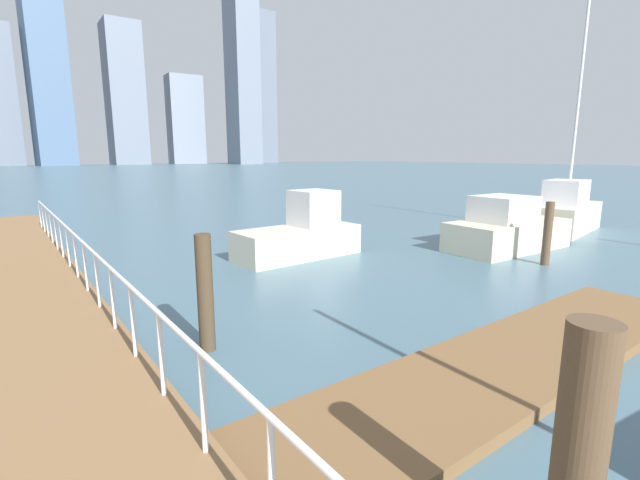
# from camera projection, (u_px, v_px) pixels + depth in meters

# --- Properties ---
(ground_plane) EXTENTS (300.00, 300.00, 0.00)m
(ground_plane) POSITION_uv_depth(u_px,v_px,m) (164.00, 250.00, 15.45)
(ground_plane) COLOR #476675
(floating_dock) EXTENTS (10.16, 2.00, 0.18)m
(floating_dock) POSITION_uv_depth(u_px,v_px,m) (507.00, 364.00, 6.87)
(floating_dock) COLOR brown
(floating_dock) RESTS_ON ground_plane
(boardwalk_railing) EXTENTS (0.06, 28.93, 1.08)m
(boardwalk_railing) POSITION_uv_depth(u_px,v_px,m) (131.00, 303.00, 6.30)
(boardwalk_railing) COLOR white
(boardwalk_railing) RESTS_ON boardwalk
(dock_piling_0) EXTENTS (0.25, 0.25, 1.91)m
(dock_piling_0) POSITION_uv_depth(u_px,v_px,m) (547.00, 234.00, 13.23)
(dock_piling_0) COLOR brown
(dock_piling_0) RESTS_ON ground_plane
(dock_piling_1) EXTENTS (0.27, 0.27, 2.01)m
(dock_piling_1) POSITION_uv_depth(u_px,v_px,m) (205.00, 293.00, 7.39)
(dock_piling_1) COLOR #473826
(dock_piling_1) RESTS_ON ground_plane
(dock_piling_2) EXTENTS (0.35, 0.35, 2.20)m
(dock_piling_2) POSITION_uv_depth(u_px,v_px,m) (578.00, 470.00, 3.12)
(dock_piling_2) COLOR brown
(dock_piling_2) RESTS_ON ground_plane
(moored_boat_1) EXTENTS (4.22, 1.82, 2.14)m
(moored_boat_1) POSITION_uv_depth(u_px,v_px,m) (301.00, 234.00, 14.39)
(moored_boat_1) COLOR beige
(moored_boat_1) RESTS_ON ground_plane
(moored_boat_2) EXTENTS (4.72, 2.23, 1.89)m
(moored_boat_2) POSITION_uv_depth(u_px,v_px,m) (506.00, 229.00, 15.46)
(moored_boat_2) COLOR beige
(moored_boat_2) RESTS_ON ground_plane
(moored_boat_5) EXTENTS (4.86, 2.52, 9.40)m
(moored_boat_5) POSITION_uv_depth(u_px,v_px,m) (566.00, 211.00, 18.90)
(moored_boat_5) COLOR beige
(moored_boat_5) RESTS_ON ground_plane
(skyline_tower_2) EXTENTS (6.88, 9.78, 39.19)m
(skyline_tower_2) POSITION_uv_depth(u_px,v_px,m) (5.00, 97.00, 127.14)
(skyline_tower_2) COLOR slate
(skyline_tower_2) RESTS_ON ground_plane
(skyline_tower_3) EXTENTS (10.63, 10.66, 70.21)m
(skyline_tower_3) POSITION_uv_depth(u_px,v_px,m) (44.00, 40.00, 124.76)
(skyline_tower_3) COLOR slate
(skyline_tower_3) RESTS_ON ground_plane
(skyline_tower_4) EXTENTS (11.03, 12.21, 44.29)m
(skyline_tower_4) POSITION_uv_depth(u_px,v_px,m) (125.00, 95.00, 143.25)
(skyline_tower_4) COLOR slate
(skyline_tower_4) RESTS_ON ground_plane
(skyline_tower_5) EXTENTS (11.94, 8.31, 30.28)m
(skyline_tower_5) POSITION_uv_depth(u_px,v_px,m) (186.00, 120.00, 156.53)
(skyline_tower_5) COLOR gray
(skyline_tower_5) RESTS_ON ground_plane
(skyline_tower_6) EXTENTS (9.03, 12.58, 83.94)m
(skyline_tower_6) POSITION_uv_depth(u_px,v_px,m) (241.00, 36.00, 146.77)
(skyline_tower_6) COLOR slate
(skyline_tower_6) RESTS_ON ground_plane
(skyline_tower_7) EXTENTS (11.75, 13.39, 56.12)m
(skyline_tower_7) POSITION_uv_depth(u_px,v_px,m) (255.00, 90.00, 173.12)
(skyline_tower_7) COLOR slate
(skyline_tower_7) RESTS_ON ground_plane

